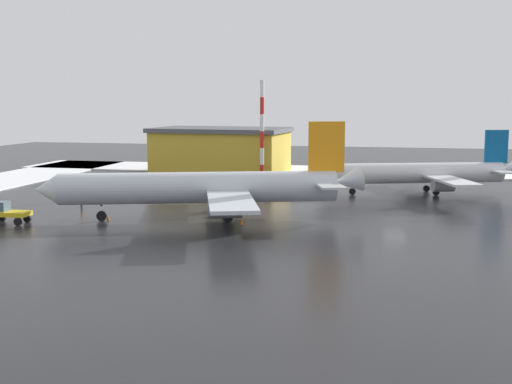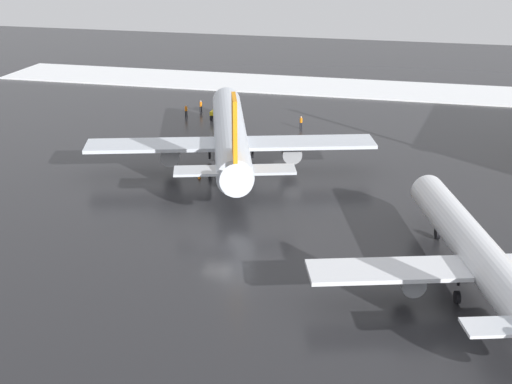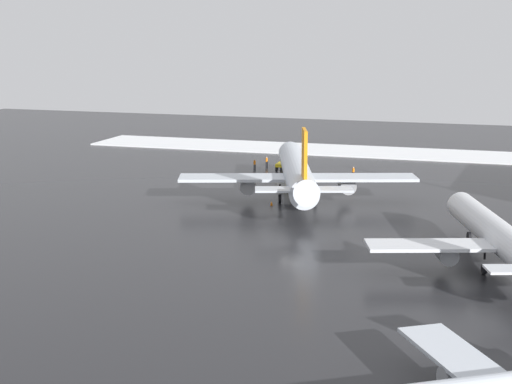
{
  "view_description": "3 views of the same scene",
  "coord_description": "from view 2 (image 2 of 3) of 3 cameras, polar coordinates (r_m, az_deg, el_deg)",
  "views": [
    {
      "loc": [
        0.22,
        76.68,
        13.89
      ],
      "look_at": [
        15.97,
        4.35,
        3.32
      ],
      "focal_mm": 45.0,
      "sensor_mm": 36.0,
      "label": 1
    },
    {
      "loc": [
        -60.27,
        -18.9,
        27.62
      ],
      "look_at": [
        7.41,
        -1.66,
        2.55
      ],
      "focal_mm": 55.0,
      "sensor_mm": 36.0,
      "label": 2
    },
    {
      "loc": [
        -80.72,
        -21.06,
        22.79
      ],
      "look_at": [
        12.68,
        8.01,
        2.61
      ],
      "focal_mm": 55.0,
      "sensor_mm": 36.0,
      "label": 3
    }
  ],
  "objects": [
    {
      "name": "ground_crew_near_tug",
      "position": [
        112.4,
        -5.11,
        5.96
      ],
      "size": [
        0.36,
        0.36,
        1.71
      ],
      "rotation": [
        0.0,
        0.0,
        0.11
      ],
      "color": "black",
      "rests_on": "ground_plane"
    },
    {
      "name": "ground_plane",
      "position": [
        68.94,
        -2.87,
        -3.9
      ],
      "size": [
        240.0,
        240.0,
        0.0
      ],
      "primitive_type": "plane",
      "color": "#232326"
    },
    {
      "name": "airplane_parked_starboard",
      "position": [
        88.66,
        -1.88,
        4.14
      ],
      "size": [
        37.63,
        31.71,
        11.46
      ],
      "rotation": [
        0.0,
        0.0,
        0.31
      ],
      "color": "silver",
      "rests_on": "ground_plane"
    },
    {
      "name": "traffic_cone_near_nose",
      "position": [
        86.05,
        -4.15,
        1.17
      ],
      "size": [
        0.36,
        0.36,
        0.55
      ],
      "primitive_type": "cone",
      "color": "orange",
      "rests_on": "ground_plane"
    },
    {
      "name": "pushback_tug",
      "position": [
        111.3,
        -2.49,
        6.04
      ],
      "size": [
        4.65,
        2.4,
        2.5
      ],
      "rotation": [
        0.0,
        0.0,
        0.02
      ],
      "color": "gold",
      "rests_on": "ground_plane"
    },
    {
      "name": "airplane_foreground_jet",
      "position": [
        61.94,
        15.84,
        -4.32
      ],
      "size": [
        31.3,
        26.38,
        9.54
      ],
      "rotation": [
        0.0,
        0.0,
        0.31
      ],
      "color": "silver",
      "rests_on": "ground_plane"
    },
    {
      "name": "ground_crew_beside_wing",
      "position": [
        105.8,
        3.3,
        5.13
      ],
      "size": [
        0.36,
        0.36,
        1.71
      ],
      "rotation": [
        0.0,
        0.0,
        3.14
      ],
      "color": "black",
      "rests_on": "ground_plane"
    },
    {
      "name": "snow_bank_right",
      "position": [
        131.57,
        5.76,
        7.59
      ],
      "size": [
        14.0,
        116.0,
        0.26
      ],
      "primitive_type": "cube",
      "color": "white",
      "rests_on": "ground_plane"
    },
    {
      "name": "ground_crew_mid_apron",
      "position": [
        114.9,
        -4.04,
        6.29
      ],
      "size": [
        0.36,
        0.36,
        1.71
      ],
      "rotation": [
        0.0,
        0.0,
        3.28
      ],
      "color": "black",
      "rests_on": "ground_plane"
    },
    {
      "name": "traffic_cone_mid_line",
      "position": [
        100.81,
        -1.75,
        4.0
      ],
      "size": [
        0.36,
        0.36,
        0.55
      ],
      "primitive_type": "cone",
      "color": "orange",
      "rests_on": "ground_plane"
    }
  ]
}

